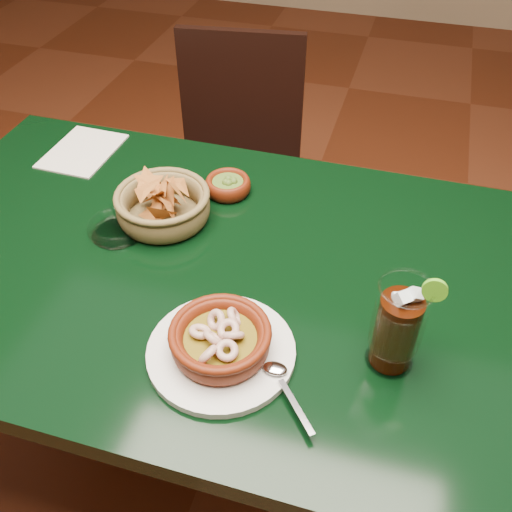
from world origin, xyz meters
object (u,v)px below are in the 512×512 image
(dining_table, at_px, (192,294))
(shrimp_plate, at_px, (221,342))
(dining_chair, at_px, (236,168))
(cola_drink, at_px, (397,327))
(chip_basket, at_px, (163,205))

(dining_table, relative_size, shrimp_plate, 4.08)
(dining_chair, bearing_deg, cola_drink, -57.65)
(shrimp_plate, bearing_deg, chip_basket, 127.21)
(dining_chair, xyz_separation_m, cola_drink, (0.53, -0.84, 0.35))
(dining_table, height_order, dining_chair, dining_chair)
(dining_chair, height_order, cola_drink, cola_drink)
(shrimp_plate, relative_size, cola_drink, 1.57)
(dining_chair, xyz_separation_m, chip_basket, (0.05, -0.61, 0.31))
(dining_chair, height_order, chip_basket, dining_chair)
(shrimp_plate, bearing_deg, dining_table, 124.37)
(dining_table, bearing_deg, chip_basket, 132.25)
(dining_chair, distance_m, cola_drink, 1.05)
(dining_chair, bearing_deg, dining_table, -78.96)
(cola_drink, bearing_deg, dining_chair, 122.35)
(chip_basket, bearing_deg, dining_chair, 94.46)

